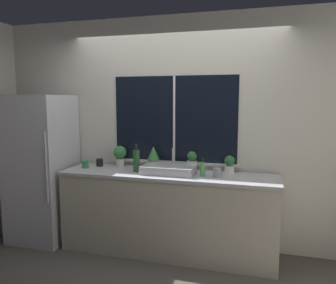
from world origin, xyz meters
The scene contains 15 objects.
ground_plane centered at (0.00, 0.00, 0.00)m, with size 14.00×14.00×0.00m, color #4C4742.
wall_back centered at (0.00, 0.62, 1.35)m, with size 8.00×0.09×2.70m.
wall_left centered at (-2.23, 1.50, 1.35)m, with size 0.06×7.00×2.70m.
counter centered at (0.00, 0.28, 0.46)m, with size 2.42×0.57×0.93m.
refrigerator centered at (-1.60, 0.25, 0.90)m, with size 0.69×0.68×1.79m.
sink centered at (0.02, 0.26, 0.97)m, with size 0.58×0.38×0.26m.
potted_plant_far_left centered at (-0.66, 0.48, 1.08)m, with size 0.16×0.16×0.25m.
potted_plant_center_left centered at (-0.23, 0.48, 1.07)m, with size 0.14×0.14×0.26m.
potted_plant_center_right centered at (0.24, 0.48, 1.03)m, with size 0.12×0.12×0.22m.
potted_plant_far_right centered at (0.66, 0.48, 1.03)m, with size 0.11×0.11×0.19m.
soap_bottle centered at (0.40, 0.24, 1.01)m, with size 0.05×0.05×0.20m.
bottle_tall centered at (-0.36, 0.26, 1.06)m, with size 0.07×0.07×0.32m.
mug_black centered at (-0.90, 0.42, 0.97)m, with size 0.08×0.08×0.09m.
mug_grey centered at (0.56, 0.24, 0.98)m, with size 0.09×0.09×0.10m.
mug_green centered at (-1.02, 0.29, 0.97)m, with size 0.08×0.08×0.09m.
Camera 1 is at (0.97, -3.15, 1.75)m, focal length 35.00 mm.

